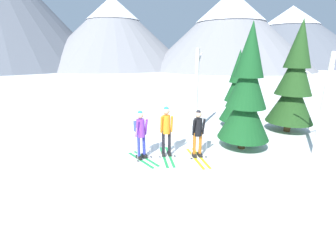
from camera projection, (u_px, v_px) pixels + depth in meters
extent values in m
plane|color=white|center=(169.00, 158.00, 8.43)|extent=(400.00, 400.00, 0.00)
cube|color=green|center=(146.00, 158.00, 8.37)|extent=(1.00, 1.32, 0.02)
cube|color=green|center=(141.00, 160.00, 8.24)|extent=(1.00, 1.32, 0.02)
cube|color=black|center=(144.00, 156.00, 8.42)|extent=(0.24, 0.27, 0.12)
cylinder|color=#2D389E|center=(144.00, 144.00, 8.29)|extent=(0.11, 0.11, 0.83)
cube|color=black|center=(139.00, 157.00, 8.29)|extent=(0.24, 0.27, 0.12)
cylinder|color=#2D389E|center=(139.00, 145.00, 8.16)|extent=(0.11, 0.11, 0.83)
cylinder|color=purple|center=(141.00, 128.00, 8.04)|extent=(0.28, 0.28, 0.62)
sphere|color=tan|center=(140.00, 115.00, 7.91)|extent=(0.22, 0.22, 0.22)
sphere|color=#1E6B7A|center=(140.00, 113.00, 7.89)|extent=(0.17, 0.17, 0.17)
cylinder|color=purple|center=(146.00, 127.00, 8.10)|extent=(0.18, 0.21, 0.59)
cylinder|color=purple|center=(137.00, 129.00, 7.89)|extent=(0.18, 0.21, 0.59)
cylinder|color=#A5A5AD|center=(151.00, 142.00, 8.22)|extent=(0.02, 0.02, 1.24)
cylinder|color=black|center=(151.00, 157.00, 8.39)|extent=(0.07, 0.07, 0.01)
cylinder|color=#A5A5AD|center=(137.00, 146.00, 7.90)|extent=(0.02, 0.02, 1.24)
cylinder|color=black|center=(138.00, 161.00, 8.07)|extent=(0.07, 0.07, 0.01)
cube|color=#384C99|center=(138.00, 126.00, 8.16)|extent=(0.30, 0.28, 0.36)
cube|color=green|center=(170.00, 156.00, 8.53)|extent=(0.31, 1.75, 0.02)
cube|color=green|center=(164.00, 157.00, 8.50)|extent=(0.31, 1.75, 0.02)
cube|color=black|center=(169.00, 154.00, 8.60)|extent=(0.14, 0.27, 0.12)
cylinder|color=black|center=(169.00, 141.00, 8.46)|extent=(0.11, 0.11, 0.87)
cube|color=black|center=(163.00, 154.00, 8.57)|extent=(0.14, 0.27, 0.12)
cylinder|color=black|center=(163.00, 142.00, 8.43)|extent=(0.11, 0.11, 0.87)
cylinder|color=orange|center=(166.00, 124.00, 8.26)|extent=(0.28, 0.28, 0.65)
sphere|color=tan|center=(166.00, 111.00, 8.11)|extent=(0.24, 0.24, 0.24)
sphere|color=#1E6B7A|center=(166.00, 109.00, 8.09)|extent=(0.18, 0.18, 0.18)
cylinder|color=orange|center=(172.00, 124.00, 8.22)|extent=(0.11, 0.21, 0.62)
cylinder|color=orange|center=(161.00, 125.00, 8.17)|extent=(0.11, 0.21, 0.62)
cylinder|color=#A5A5AD|center=(175.00, 140.00, 8.29)|extent=(0.02, 0.02, 1.31)
cylinder|color=black|center=(175.00, 156.00, 8.47)|extent=(0.07, 0.07, 0.01)
cylinder|color=#A5A5AD|center=(159.00, 141.00, 8.21)|extent=(0.02, 0.02, 1.31)
cylinder|color=black|center=(160.00, 157.00, 8.38)|extent=(0.07, 0.07, 0.01)
cube|color=#384C99|center=(166.00, 122.00, 8.41)|extent=(0.28, 0.19, 0.36)
cube|color=yellow|center=(201.00, 158.00, 8.44)|extent=(0.43, 1.73, 0.02)
cube|color=yellow|center=(195.00, 158.00, 8.39)|extent=(0.43, 1.73, 0.02)
cube|color=black|center=(200.00, 155.00, 8.51)|extent=(0.16, 0.28, 0.12)
cylinder|color=#B76019|center=(200.00, 143.00, 8.37)|extent=(0.11, 0.11, 0.82)
cube|color=black|center=(194.00, 155.00, 8.46)|extent=(0.16, 0.28, 0.12)
cylinder|color=#B76019|center=(194.00, 144.00, 8.32)|extent=(0.11, 0.11, 0.82)
cylinder|color=black|center=(198.00, 127.00, 8.17)|extent=(0.28, 0.28, 0.62)
sphere|color=tan|center=(198.00, 114.00, 8.04)|extent=(0.22, 0.22, 0.22)
sphere|color=black|center=(199.00, 112.00, 8.02)|extent=(0.17, 0.17, 0.17)
cylinder|color=black|center=(203.00, 127.00, 8.15)|extent=(0.12, 0.21, 0.59)
cylinder|color=black|center=(194.00, 127.00, 8.07)|extent=(0.12, 0.21, 0.59)
cylinder|color=#A5A5AD|center=(207.00, 142.00, 8.22)|extent=(0.02, 0.02, 1.24)
cylinder|color=black|center=(206.00, 157.00, 8.38)|extent=(0.07, 0.07, 0.01)
cylinder|color=#A5A5AD|center=(192.00, 143.00, 8.10)|extent=(0.02, 0.02, 1.24)
cylinder|color=black|center=(191.00, 158.00, 8.26)|extent=(0.07, 0.07, 0.01)
cylinder|color=#51381E|center=(242.00, 137.00, 9.17)|extent=(0.28, 0.28, 0.90)
cone|color=#14471E|center=(245.00, 114.00, 8.89)|extent=(1.93, 1.93, 1.90)
cone|color=#14471E|center=(248.00, 81.00, 8.54)|extent=(1.47, 1.47, 1.90)
cone|color=#14471E|center=(251.00, 49.00, 8.21)|extent=(1.05, 1.05, 1.90)
cylinder|color=#51381E|center=(235.00, 120.00, 11.93)|extent=(0.23, 0.23, 0.73)
cone|color=#14471E|center=(236.00, 105.00, 11.71)|extent=(1.56, 1.56, 1.54)
cone|color=#14471E|center=(238.00, 85.00, 11.42)|extent=(1.19, 1.19, 1.54)
cone|color=#14471E|center=(239.00, 66.00, 11.15)|extent=(0.85, 0.85, 1.54)
cylinder|color=#51381E|center=(288.00, 122.00, 11.16)|extent=(0.30, 0.30, 0.97)
cone|color=#1E4219|center=(291.00, 100.00, 10.85)|extent=(2.07, 2.07, 2.05)
cone|color=#1E4219|center=(296.00, 72.00, 10.47)|extent=(1.58, 1.58, 2.05)
cone|color=#1E4219|center=(300.00, 43.00, 10.12)|extent=(1.13, 1.13, 2.05)
cylinder|color=silver|center=(196.00, 92.00, 10.78)|extent=(0.16, 0.16, 3.80)
cylinder|color=silver|center=(200.00, 57.00, 10.61)|extent=(0.30, 0.62, 0.47)
cylinder|color=silver|center=(191.00, 80.00, 10.60)|extent=(0.58, 0.10, 0.34)
cylinder|color=silver|center=(323.00, 106.00, 8.21)|extent=(0.15, 0.15, 3.65)
cylinder|color=silver|center=(317.00, 79.00, 7.97)|extent=(0.79, 0.18, 0.54)
cylinder|color=silver|center=(332.00, 73.00, 8.13)|extent=(0.48, 0.57, 0.55)
cone|color=gray|center=(114.00, 33.00, 57.61)|extent=(36.89, 36.89, 16.41)
cone|color=white|center=(113.00, 8.00, 55.98)|extent=(12.69, 12.69, 5.38)
cone|color=gray|center=(230.00, 31.00, 53.70)|extent=(37.55, 37.55, 16.70)
cone|color=white|center=(231.00, 7.00, 52.21)|extent=(15.64, 15.64, 6.62)
cone|color=slate|center=(289.00, 36.00, 70.41)|extent=(46.19, 46.19, 16.65)
cone|color=white|center=(292.00, 16.00, 68.75)|extent=(15.80, 15.80, 5.42)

